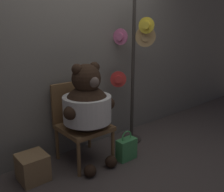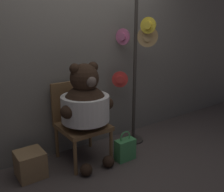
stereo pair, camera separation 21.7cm
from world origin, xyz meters
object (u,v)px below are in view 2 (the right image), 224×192
(chair, at_px, (79,119))
(hat_display_rack, at_px, (135,71))
(teddy_bear, at_px, (86,105))
(handbag_on_ground, at_px, (125,149))

(chair, xyz_separation_m, hat_display_rack, (0.82, -0.04, 0.50))
(chair, height_order, teddy_bear, teddy_bear)
(chair, xyz_separation_m, handbag_on_ground, (0.40, -0.38, -0.36))
(chair, relative_size, teddy_bear, 0.78)
(teddy_bear, height_order, handbag_on_ground, teddy_bear)
(teddy_bear, bearing_deg, handbag_on_ground, -27.35)
(chair, height_order, handbag_on_ground, chair)
(teddy_bear, relative_size, hat_display_rack, 0.62)
(teddy_bear, height_order, hat_display_rack, hat_display_rack)
(chair, distance_m, hat_display_rack, 0.96)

